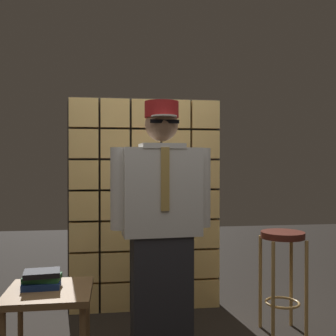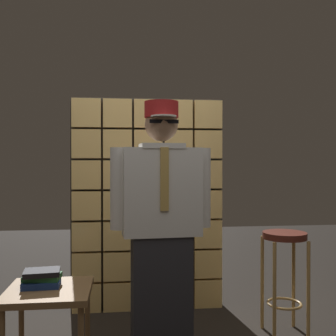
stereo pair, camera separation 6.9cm
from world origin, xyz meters
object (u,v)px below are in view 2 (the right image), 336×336
at_px(bar_stool, 285,258).
at_px(side_table, 49,300).
at_px(standing_person, 161,225).
at_px(book_stack, 42,278).

relative_size(bar_stool, side_table, 1.45).
bearing_deg(standing_person, side_table, -171.68).
height_order(bar_stool, book_stack, bar_stool).
bearing_deg(standing_person, book_stack, -175.53).
distance_m(bar_stool, side_table, 1.78).
xyz_separation_m(standing_person, side_table, (-0.73, -0.16, -0.44)).
bearing_deg(bar_stool, side_table, -165.84).
bearing_deg(side_table, standing_person, 12.57).
relative_size(standing_person, side_table, 3.18).
bearing_deg(side_table, bar_stool, 14.16).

